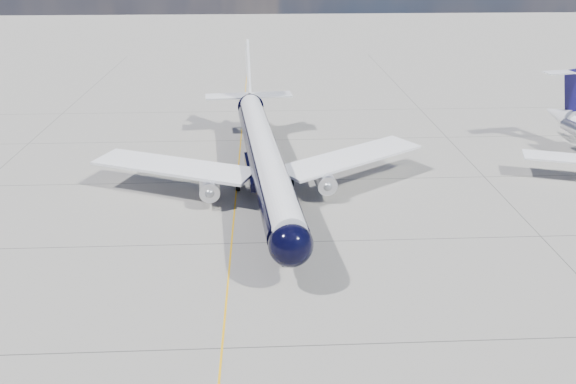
% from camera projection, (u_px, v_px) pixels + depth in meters
% --- Properties ---
extents(ground, '(320.00, 320.00, 0.00)m').
position_uv_depth(ground, '(239.00, 166.00, 71.44)').
color(ground, gray).
rests_on(ground, ground).
extents(taxiway_centerline, '(0.16, 160.00, 0.01)m').
position_uv_depth(taxiway_centerline, '(237.00, 181.00, 66.88)').
color(taxiway_centerline, '#E09C0B').
rests_on(taxiway_centerline, ground).
extents(main_airliner, '(38.92, 47.58, 13.74)m').
position_uv_depth(main_airliner, '(264.00, 153.00, 63.46)').
color(main_airliner, black).
rests_on(main_airliner, ground).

